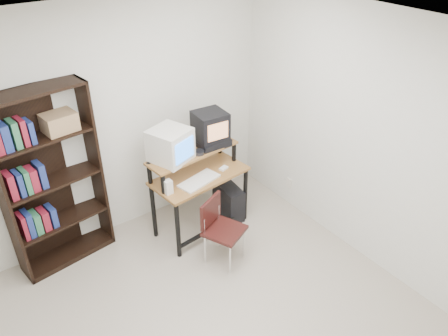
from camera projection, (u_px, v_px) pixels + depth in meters
ceiling at (203, 51)px, 2.49m from camera, size 4.00×4.00×0.01m
back_wall at (100, 128)px, 4.55m from camera, size 4.00×0.01×2.60m
right_wall at (381, 149)px, 4.17m from camera, size 0.01×4.00×2.60m
computer_desk at (199, 179)px, 4.88m from camera, size 1.12×0.64×0.98m
crt_monitor at (170, 145)px, 4.55m from camera, size 0.48×0.48×0.36m
vcr at (213, 143)px, 4.89m from camera, size 0.36×0.27×0.08m
crt_tv at (210, 126)px, 4.81m from camera, size 0.36×0.36×0.32m
cd_spindle at (199, 153)px, 4.73m from camera, size 0.14×0.14×0.05m
keyboard at (199, 181)px, 4.72m from camera, size 0.50×0.31×0.03m
mousepad at (224, 170)px, 4.94m from camera, size 0.26×0.23×0.01m
mouse at (224, 169)px, 4.93m from camera, size 0.11×0.09×0.03m
desk_speaker at (168, 188)px, 4.50m from camera, size 0.08×0.08×0.17m
pc_tower at (229, 201)px, 5.31m from camera, size 0.24×0.47×0.42m
school_chair at (219, 225)px, 4.53m from camera, size 0.49×0.49×0.74m
bookshelf at (50, 179)px, 4.31m from camera, size 1.00×0.45×1.92m
wall_outlet at (289, 183)px, 5.48m from camera, size 0.02×0.08×0.12m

